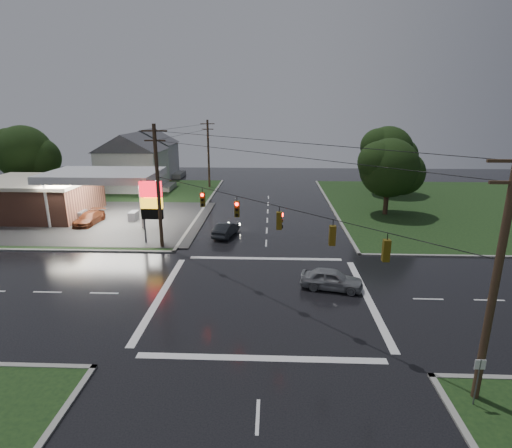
{
  "coord_description": "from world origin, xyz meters",
  "views": [
    {
      "loc": [
        0.48,
        -24.59,
        12.29
      ],
      "look_at": [
        -0.8,
        7.15,
        3.0
      ],
      "focal_mm": 28.0,
      "sensor_mm": 36.0,
      "label": 1
    }
  ],
  "objects_px": {
    "gas_station": "(46,195)",
    "tree_nw_behind": "(25,153)",
    "utility_pole_nw": "(158,186)",
    "car_crossing": "(332,279)",
    "utility_pole_se": "(496,278)",
    "tree_ne_far": "(388,152)",
    "utility_pole_n": "(208,153)",
    "house_near": "(132,161)",
    "car_north": "(226,229)",
    "house_far": "(149,153)",
    "tree_ne_near": "(390,168)",
    "car_pump": "(89,218)",
    "pylon_sign": "(151,202)"
  },
  "relations": [
    {
      "from": "gas_station",
      "to": "house_far",
      "type": "height_order",
      "value": "house_far"
    },
    {
      "from": "tree_ne_near",
      "to": "car_north",
      "type": "distance_m",
      "value": 20.82
    },
    {
      "from": "utility_pole_nw",
      "to": "tree_ne_far",
      "type": "distance_m",
      "value": 36.2
    },
    {
      "from": "tree_nw_behind",
      "to": "tree_ne_near",
      "type": "xyz_separation_m",
      "value": [
        47.98,
        -8.0,
        -0.62
      ]
    },
    {
      "from": "car_crossing",
      "to": "utility_pole_nw",
      "type": "bearing_deg",
      "value": 73.41
    },
    {
      "from": "tree_ne_far",
      "to": "utility_pole_nw",
      "type": "bearing_deg",
      "value": -137.41
    },
    {
      "from": "gas_station",
      "to": "utility_pole_se",
      "type": "xyz_separation_m",
      "value": [
        35.18,
        -29.2,
        3.17
      ]
    },
    {
      "from": "tree_ne_far",
      "to": "car_north",
      "type": "distance_m",
      "value": 30.28
    },
    {
      "from": "house_far",
      "to": "tree_ne_near",
      "type": "xyz_separation_m",
      "value": [
        36.09,
        -26.01,
        1.16
      ]
    },
    {
      "from": "utility_pole_se",
      "to": "tree_ne_far",
      "type": "height_order",
      "value": "utility_pole_se"
    },
    {
      "from": "tree_ne_far",
      "to": "car_crossing",
      "type": "xyz_separation_m",
      "value": [
        -12.4,
        -32.65,
        -5.44
      ]
    },
    {
      "from": "gas_station",
      "to": "utility_pole_n",
      "type": "xyz_separation_m",
      "value": [
        16.18,
        18.3,
        2.92
      ]
    },
    {
      "from": "tree_nw_behind",
      "to": "car_pump",
      "type": "bearing_deg",
      "value": -42.94
    },
    {
      "from": "tree_ne_near",
      "to": "utility_pole_n",
      "type": "bearing_deg",
      "value": 145.9
    },
    {
      "from": "house_far",
      "to": "gas_station",
      "type": "bearing_deg",
      "value": -97.5
    },
    {
      "from": "pylon_sign",
      "to": "car_north",
      "type": "height_order",
      "value": "pylon_sign"
    },
    {
      "from": "gas_station",
      "to": "house_near",
      "type": "xyz_separation_m",
      "value": [
        4.73,
        16.3,
        1.86
      ]
    },
    {
      "from": "house_near",
      "to": "car_pump",
      "type": "height_order",
      "value": "house_near"
    },
    {
      "from": "utility_pole_n",
      "to": "car_pump",
      "type": "height_order",
      "value": "utility_pole_n"
    },
    {
      "from": "utility_pole_se",
      "to": "utility_pole_n",
      "type": "xyz_separation_m",
      "value": [
        -19.0,
        47.5,
        -0.25
      ]
    },
    {
      "from": "house_far",
      "to": "tree_ne_far",
      "type": "xyz_separation_m",
      "value": [
        39.1,
        -14.01,
        1.77
      ]
    },
    {
      "from": "utility_pole_n",
      "to": "tree_ne_far",
      "type": "height_order",
      "value": "utility_pole_n"
    },
    {
      "from": "utility_pole_nw",
      "to": "car_crossing",
      "type": "xyz_separation_m",
      "value": [
        14.25,
        -8.15,
        -4.99
      ]
    },
    {
      "from": "house_near",
      "to": "tree_ne_far",
      "type": "bearing_deg",
      "value": -3.01
    },
    {
      "from": "tree_ne_far",
      "to": "house_far",
      "type": "bearing_deg",
      "value": 160.29
    },
    {
      "from": "car_crossing",
      "to": "pylon_sign",
      "type": "bearing_deg",
      "value": 72.22
    },
    {
      "from": "tree_ne_far",
      "to": "car_crossing",
      "type": "bearing_deg",
      "value": -110.8
    },
    {
      "from": "car_crossing",
      "to": "tree_ne_near",
      "type": "bearing_deg",
      "value": -11.27
    },
    {
      "from": "house_near",
      "to": "utility_pole_nw",
      "type": "bearing_deg",
      "value": -66.63
    },
    {
      "from": "house_near",
      "to": "car_north",
      "type": "distance_m",
      "value": 28.76
    },
    {
      "from": "utility_pole_n",
      "to": "tree_nw_behind",
      "type": "bearing_deg",
      "value": -161.79
    },
    {
      "from": "car_north",
      "to": "car_pump",
      "type": "relative_size",
      "value": 0.89
    },
    {
      "from": "gas_station",
      "to": "car_north",
      "type": "relative_size",
      "value": 6.24
    },
    {
      "from": "gas_station",
      "to": "car_pump",
      "type": "bearing_deg",
      "value": -26.61
    },
    {
      "from": "gas_station",
      "to": "tree_nw_behind",
      "type": "distance_m",
      "value": 13.63
    },
    {
      "from": "gas_station",
      "to": "tree_nw_behind",
      "type": "height_order",
      "value": "tree_nw_behind"
    },
    {
      "from": "gas_station",
      "to": "car_north",
      "type": "height_order",
      "value": "gas_station"
    },
    {
      "from": "utility_pole_se",
      "to": "house_near",
      "type": "bearing_deg",
      "value": 123.79
    },
    {
      "from": "utility_pole_n",
      "to": "tree_ne_far",
      "type": "xyz_separation_m",
      "value": [
        26.65,
        -4.01,
        0.71
      ]
    },
    {
      "from": "tree_ne_far",
      "to": "tree_ne_near",
      "type": "bearing_deg",
      "value": -104.07
    },
    {
      "from": "utility_pole_n",
      "to": "car_north",
      "type": "relative_size",
      "value": 2.5
    },
    {
      "from": "car_north",
      "to": "tree_ne_far",
      "type": "bearing_deg",
      "value": -120.95
    },
    {
      "from": "tree_nw_behind",
      "to": "car_pump",
      "type": "height_order",
      "value": "tree_nw_behind"
    },
    {
      "from": "utility_pole_nw",
      "to": "tree_ne_far",
      "type": "xyz_separation_m",
      "value": [
        26.65,
        24.49,
        0.46
      ]
    },
    {
      "from": "utility_pole_n",
      "to": "utility_pole_nw",
      "type": "bearing_deg",
      "value": -90.0
    },
    {
      "from": "gas_station",
      "to": "utility_pole_se",
      "type": "height_order",
      "value": "utility_pole_se"
    },
    {
      "from": "gas_station",
      "to": "car_crossing",
      "type": "distance_m",
      "value": 35.57
    },
    {
      "from": "car_crossing",
      "to": "house_near",
      "type": "bearing_deg",
      "value": 49.75
    },
    {
      "from": "utility_pole_n",
      "to": "house_near",
      "type": "height_order",
      "value": "utility_pole_n"
    },
    {
      "from": "utility_pole_nw",
      "to": "car_crossing",
      "type": "distance_m",
      "value": 17.15
    }
  ]
}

